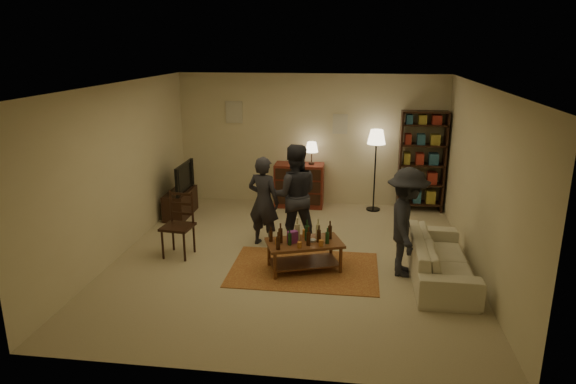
% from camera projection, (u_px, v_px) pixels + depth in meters
% --- Properties ---
extents(floor, '(6.00, 6.00, 0.00)m').
position_uv_depth(floor, '(292.00, 258.00, 8.13)').
color(floor, '#C6B793').
rests_on(floor, ground).
extents(room_shell, '(6.00, 6.00, 6.00)m').
position_uv_depth(room_shell, '(279.00, 117.00, 10.54)').
color(room_shell, beige).
rests_on(room_shell, ground).
extents(rug, '(2.20, 1.50, 0.01)m').
position_uv_depth(rug, '(304.00, 269.00, 7.72)').
color(rug, brown).
rests_on(rug, ground).
extents(coffee_table, '(1.24, 0.94, 0.79)m').
position_uv_depth(coffee_table, '(303.00, 245.00, 7.61)').
color(coffee_table, brown).
rests_on(coffee_table, ground).
extents(dining_chair, '(0.50, 0.50, 1.05)m').
position_uv_depth(dining_chair, '(179.00, 221.00, 8.15)').
color(dining_chair, black).
rests_on(dining_chair, ground).
extents(tv_stand, '(0.40, 1.00, 1.06)m').
position_uv_depth(tv_stand, '(180.00, 197.00, 10.05)').
color(tv_stand, black).
rests_on(tv_stand, ground).
extents(dresser, '(1.00, 0.50, 1.36)m').
position_uv_depth(dresser, '(300.00, 184.00, 10.60)').
color(dresser, maroon).
rests_on(dresser, ground).
extents(bookshelf, '(0.90, 0.34, 2.02)m').
position_uv_depth(bookshelf, '(422.00, 160.00, 10.20)').
color(bookshelf, black).
rests_on(bookshelf, ground).
extents(floor_lamp, '(0.36, 0.36, 1.65)m').
position_uv_depth(floor_lamp, '(376.00, 143.00, 10.09)').
color(floor_lamp, black).
rests_on(floor_lamp, ground).
extents(sofa, '(0.81, 2.08, 0.61)m').
position_uv_depth(sofa, '(440.00, 258.00, 7.38)').
color(sofa, beige).
rests_on(sofa, ground).
extents(person_left, '(0.64, 0.52, 1.52)m').
position_uv_depth(person_left, '(264.00, 201.00, 8.49)').
color(person_left, '#232229').
rests_on(person_left, ground).
extents(person_right, '(0.94, 0.80, 1.72)m').
position_uv_depth(person_right, '(294.00, 195.00, 8.50)').
color(person_right, '#25242C').
rests_on(person_right, ground).
extents(person_by_sofa, '(0.64, 1.06, 1.61)m').
position_uv_depth(person_by_sofa, '(407.00, 222.00, 7.37)').
color(person_by_sofa, '#222229').
rests_on(person_by_sofa, ground).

